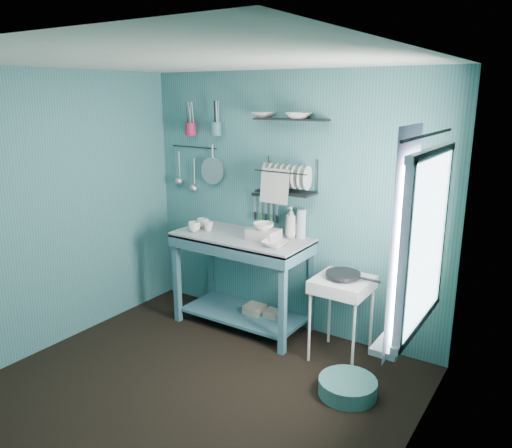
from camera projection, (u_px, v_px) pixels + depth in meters
The scene contains 35 objects.
floor at pixel (192, 393), 3.93m from camera, with size 3.20×3.20×0.00m, color black.
ceiling at pixel (179, 60), 3.29m from camera, with size 3.20×3.20×0.00m, color silver.
wall_back at pixel (289, 204), 4.82m from camera, with size 3.20×3.20×0.00m, color #356A6D.
wall_left at pixel (50, 213), 4.46m from camera, with size 3.00×3.00×0.00m, color #356A6D.
wall_right at pixel (406, 287), 2.76m from camera, with size 3.00×3.00×0.00m, color #356A6D.
work_counter at pixel (243, 281), 4.97m from camera, with size 1.34×0.67×0.95m, color #356270.
mug_left at pixel (194, 227), 4.96m from camera, with size 0.12×0.12×0.10m, color silver.
mug_mid at pixel (208, 226), 4.99m from camera, with size 0.10×0.10×0.09m, color silver.
mug_right at pixel (203, 223), 5.10m from camera, with size 0.12×0.12×0.10m, color silver.
wash_tub at pixel (263, 234), 4.69m from camera, with size 0.28×0.22×0.10m, color #BAB4AA.
tub_bowl at pixel (264, 226), 4.67m from camera, with size 0.20×0.20×0.06m, color silver.
soap_bottle at pixel (291, 222), 4.75m from camera, with size 0.12×0.12×0.30m, color #BAB4AA.
water_bottle at pixel (301, 224), 4.71m from camera, with size 0.09×0.09×0.28m, color #A6B5B9.
counter_bowl at pixel (274, 244), 4.48m from camera, with size 0.22×0.22×0.05m, color silver.
hotplate_stand at pixel (341, 318), 4.37m from camera, with size 0.47×0.47×0.75m, color silver.
frying_pan at pixel (343, 274), 4.27m from camera, with size 0.30×0.30×0.04m, color black.
knife_strip at pixel (267, 195), 4.90m from camera, with size 0.32×0.02×0.03m, color black.
dish_rack at pixel (286, 176), 4.61m from camera, with size 0.55×0.24×0.32m, color black.
upper_shelf at pixel (291, 119), 4.50m from camera, with size 0.70×0.18×0.01m, color black.
shelf_bowl_left at pixel (263, 120), 4.66m from camera, with size 0.20×0.20×0.05m, color silver.
shelf_bowl_right at pixel (299, 120), 4.46m from camera, with size 0.23×0.23×0.06m, color silver.
utensil_cup_magenta at pixel (190, 129), 5.19m from camera, with size 0.11×0.11×0.13m, color #9C1C3C.
utensil_cup_teal at pixel (216, 129), 5.01m from camera, with size 0.11×0.11×0.13m, color #3A6979.
colander at pixel (212, 171), 5.19m from camera, with size 0.28×0.28×0.03m, color #AAACB2.
ladle_outer at pixel (179, 165), 5.43m from camera, with size 0.01×0.01×0.30m, color #AAACB2.
ladle_inner at pixel (194, 172), 5.34m from camera, with size 0.01×0.01×0.30m, color #AAACB2.
hook_rail at pixel (194, 147), 5.28m from camera, with size 0.01×0.01×0.60m, color black.
window_glass at pixel (427, 241), 3.09m from camera, with size 1.10×1.10×0.00m, color white.
windowsill at pixel (406, 325), 3.29m from camera, with size 0.16×0.95×0.04m, color silver.
curtain at pixel (402, 244), 2.87m from camera, with size 1.35×1.35×0.00m, color silver.
curtain_rod at pixel (429, 135), 2.95m from camera, with size 0.02×0.02×1.05m, color black.
potted_plant at pixel (414, 276), 3.48m from camera, with size 0.25×0.25×0.45m, color #255C29.
storage_tin_large at pixel (254, 315), 5.05m from camera, with size 0.18×0.18×0.22m, color gray.
storage_tin_small at pixel (273, 320), 4.97m from camera, with size 0.15×0.15×0.20m, color gray.
floor_basin at pixel (348, 387), 3.89m from camera, with size 0.46×0.46×0.13m, color teal.
Camera 1 is at (2.32, -2.61, 2.29)m, focal length 35.00 mm.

